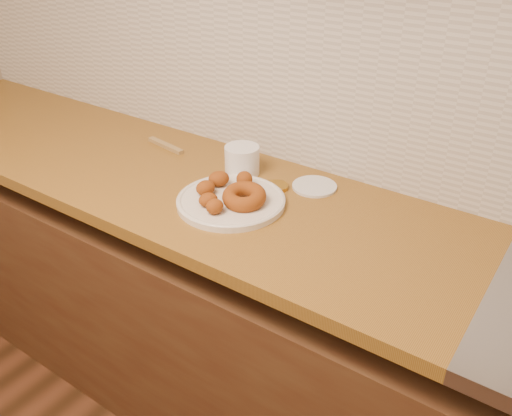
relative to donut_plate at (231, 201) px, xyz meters
The scene contains 11 objects.
wall_back 0.60m from the donut_plate, 60.75° to the left, with size 4.00×0.02×2.70m, color tan.
base_cabinet 0.56m from the donut_plate, 12.89° to the left, with size 3.60×0.60×0.77m, color #4E341C.
butcher_block 0.45m from the donut_plate, behind, with size 2.30×0.62×0.04m, color olive.
backsplash 0.49m from the donut_plate, 59.90° to the left, with size 3.60×0.02×0.60m, color beige.
donut_plate is the anchor object (origin of this frame).
ring_donut 0.05m from the donut_plate, ahead, with size 0.12×0.12×0.04m, color #80360C.
fried_dough_chunks 0.05m from the donut_plate, behind, with size 0.16×0.24×0.05m.
plastic_tub 0.20m from the donut_plate, 116.67° to the left, with size 0.11×0.11×0.09m, color white.
tub_lid 0.26m from the donut_plate, 56.60° to the left, with size 0.13×0.13×0.01m, color silver.
brass_jar_lid 0.16m from the donut_plate, 70.10° to the left, with size 0.07×0.07×0.01m, color #AC7D24.
wooden_utensil 0.46m from the donut_plate, 156.21° to the left, with size 0.17×0.02×0.01m, color olive.
Camera 1 is at (0.62, 0.59, 1.67)m, focal length 38.00 mm.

